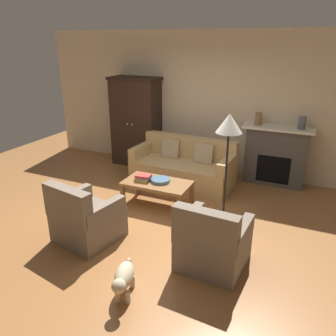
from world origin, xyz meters
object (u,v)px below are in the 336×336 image
armoire (136,122)px  armchair_near_right (212,244)px  mantel_vase_bronze (258,119)px  armchair_near_left (85,219)px  couch (184,167)px  fruit_bowl (161,180)px  fireplace (276,155)px  floor_lamp (229,130)px  coffee_table (157,185)px  book_stack (143,178)px  mantel_vase_slate (302,123)px  dog (124,278)px

armoire → armchair_near_right: bearing=-47.5°
mantel_vase_bronze → armchair_near_left: bearing=-118.8°
couch → armchair_near_left: 2.44m
fruit_bowl → armchair_near_right: bearing=-44.0°
couch → armoire: bearing=155.6°
fireplace → couch: (-1.59, -0.70, -0.25)m
fireplace → floor_lamp: floor_lamp is taller
couch → coffee_table: bearing=-92.6°
book_stack → mantel_vase_slate: 2.97m
armoire → book_stack: bearing=-57.8°
armchair_near_left → armchair_near_right: (1.75, 0.15, 0.00)m
armchair_near_left → armoire: bearing=106.3°
fruit_bowl → mantel_vase_slate: 2.72m
book_stack → armchair_near_right: 1.93m
mantel_vase_bronze → coffee_table: bearing=-125.9°
mantel_vase_bronze → fruit_bowl: bearing=-125.3°
coffee_table → mantel_vase_bronze: mantel_vase_bronze is taller
armchair_near_left → coffee_table: bearing=72.0°
fruit_bowl → armchair_near_left: 1.46m
armchair_near_left → armchair_near_right: size_ratio=1.02×
couch → armchair_near_left: armchair_near_left is taller
mantel_vase_bronze → mantel_vase_slate: mantel_vase_bronze is taller
coffee_table → armchair_near_left: armchair_near_left is taller
mantel_vase_slate → floor_lamp: floor_lamp is taller
fruit_bowl → dog: bearing=-74.9°
coffee_table → floor_lamp: 1.61m
coffee_table → dog: coffee_table is taller
coffee_table → armchair_near_right: size_ratio=1.25×
fruit_bowl → mantel_vase_slate: bearing=40.9°
armoire → mantel_vase_slate: size_ratio=8.46×
fireplace → armoire: size_ratio=0.67×
armchair_near_right → floor_lamp: 1.54m
mantel_vase_bronze → dog: mantel_vase_bronze is taller
book_stack → armchair_near_left: 1.32m
couch → dog: (0.57, -3.14, -0.07)m
fruit_bowl → mantel_vase_bronze: size_ratio=1.39×
coffee_table → book_stack: 0.26m
fruit_bowl → armchair_near_left: bearing=-109.3°
dog → mantel_vase_slate: bearing=69.9°
fruit_bowl → dog: 2.20m
armchair_near_left → fireplace: bearing=56.2°
fireplace → dog: 3.98m
fireplace → mantel_vase_slate: 0.76m
mantel_vase_slate → fruit_bowl: bearing=-139.1°
armoire → armchair_near_left: armoire is taller
coffee_table → fruit_bowl: size_ratio=3.46×
couch → mantel_vase_bronze: bearing=29.3°
couch → dog: couch is taller
armoire → coffee_table: (1.32, -1.68, -0.58)m
mantel_vase_slate → armchair_near_left: bearing=-128.5°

